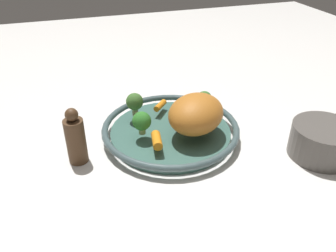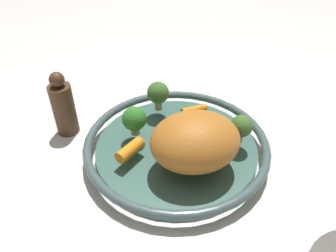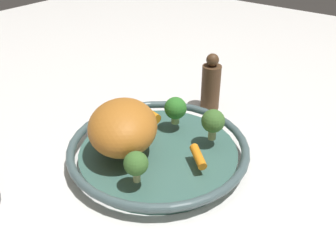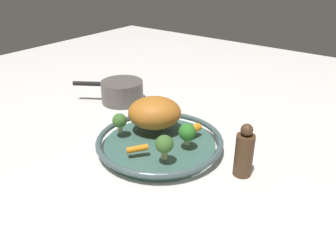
% 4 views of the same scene
% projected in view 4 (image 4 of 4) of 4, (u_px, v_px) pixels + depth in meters
% --- Properties ---
extents(ground_plane, '(2.51, 2.51, 0.00)m').
position_uv_depth(ground_plane, '(160.00, 149.00, 0.93)').
color(ground_plane, silver).
extents(serving_bowl, '(0.34, 0.34, 0.04)m').
position_uv_depth(serving_bowl, '(160.00, 143.00, 0.92)').
color(serving_bowl, '#3D665B').
rests_on(serving_bowl, ground_plane).
extents(roast_chicken_piece, '(0.19, 0.19, 0.09)m').
position_uv_depth(roast_chicken_piece, '(155.00, 113.00, 0.95)').
color(roast_chicken_piece, '#BA6C25').
rests_on(roast_chicken_piece, serving_bowl).
extents(baby_carrot_near_rim, '(0.05, 0.05, 0.02)m').
position_uv_depth(baby_carrot_near_rim, '(136.00, 148.00, 0.85)').
color(baby_carrot_near_rim, orange).
rests_on(baby_carrot_near_rim, serving_bowl).
extents(baby_carrot_left, '(0.03, 0.06, 0.02)m').
position_uv_depth(baby_carrot_left, '(192.00, 130.00, 0.93)').
color(baby_carrot_left, orange).
rests_on(baby_carrot_left, serving_bowl).
extents(broccoli_floret_mid, '(0.04, 0.04, 0.06)m').
position_uv_depth(broccoli_floret_mid, '(120.00, 121.00, 0.93)').
color(broccoli_floret_mid, tan).
rests_on(broccoli_floret_mid, serving_bowl).
extents(broccoli_floret_small, '(0.05, 0.05, 0.06)m').
position_uv_depth(broccoli_floret_small, '(187.00, 132.00, 0.87)').
color(broccoli_floret_small, '#95AB66').
rests_on(broccoli_floret_small, serving_bowl).
extents(broccoli_floret_edge, '(0.04, 0.04, 0.06)m').
position_uv_depth(broccoli_floret_edge, '(164.00, 145.00, 0.80)').
color(broccoli_floret_edge, tan).
rests_on(broccoli_floret_edge, serving_bowl).
extents(pepper_mill, '(0.04, 0.04, 0.14)m').
position_uv_depth(pepper_mill, '(244.00, 153.00, 0.80)').
color(pepper_mill, '#4C331E').
rests_on(pepper_mill, ground_plane).
extents(saucepan, '(0.23, 0.18, 0.08)m').
position_uv_depth(saucepan, '(122.00, 92.00, 1.21)').
color(saucepan, '#56514C').
rests_on(saucepan, ground_plane).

